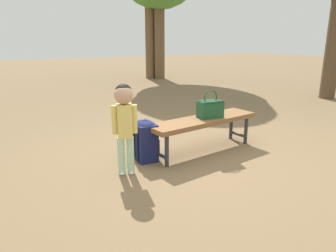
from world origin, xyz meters
TOP-DOWN VIEW (x-y plane):
  - ground_plane at (0.00, 0.00)m, footprint 40.00×40.00m
  - park_bench at (-0.31, -0.18)m, footprint 1.64×0.62m
  - handbag at (-0.41, -0.18)m, footprint 0.33×0.21m
  - child_standing at (0.85, 0.02)m, footprint 0.26×0.20m
  - backpack_large at (0.49, -0.27)m, footprint 0.29×0.33m

SIDE VIEW (x-z plane):
  - ground_plane at x=0.00m, z-range 0.00..0.00m
  - backpack_large at x=0.49m, z-range 0.00..0.53m
  - park_bench at x=-0.31m, z-range 0.17..0.62m
  - handbag at x=-0.41m, z-range 0.39..0.76m
  - child_standing at x=0.85m, z-range 0.17..1.18m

